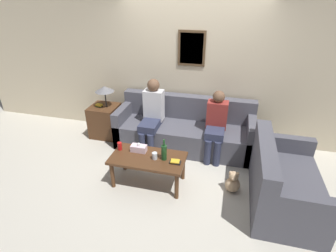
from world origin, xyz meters
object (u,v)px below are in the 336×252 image
(person_left, at_px, (152,113))
(teddy_bear, at_px, (233,182))
(wine_bottle, at_px, (164,152))
(drinking_glass, at_px, (155,156))
(couch_side, at_px, (282,184))
(person_right, at_px, (216,123))
(couch_main, at_px, (185,130))
(coffee_table, at_px, (148,161))

(person_left, relative_size, teddy_bear, 3.75)
(wine_bottle, height_order, drinking_glass, wine_bottle)
(couch_side, distance_m, person_right, 1.40)
(couch_main, xyz_separation_m, wine_bottle, (-0.07, -1.19, 0.27))
(person_left, height_order, person_right, person_left)
(couch_side, xyz_separation_m, drinking_glass, (-1.74, -0.07, 0.20))
(couch_main, distance_m, teddy_bear, 1.42)
(teddy_bear, bearing_deg, couch_main, 130.87)
(drinking_glass, relative_size, person_left, 0.08)
(wine_bottle, bearing_deg, teddy_bear, 7.10)
(person_right, relative_size, teddy_bear, 3.45)
(wine_bottle, xyz_separation_m, person_left, (-0.49, 1.01, 0.09))
(couch_main, xyz_separation_m, coffee_table, (-0.31, -1.19, 0.08))
(couch_main, relative_size, teddy_bear, 7.30)
(person_left, relative_size, person_right, 1.09)
(wine_bottle, distance_m, teddy_bear, 1.09)
(coffee_table, bearing_deg, person_left, 103.94)
(drinking_glass, height_order, teddy_bear, drinking_glass)
(wine_bottle, height_order, teddy_bear, wine_bottle)
(person_right, bearing_deg, teddy_bear, -67.51)
(drinking_glass, distance_m, teddy_bear, 1.19)
(couch_main, xyz_separation_m, person_left, (-0.56, -0.18, 0.37))
(drinking_glass, bearing_deg, couch_side, 2.23)
(coffee_table, xyz_separation_m, person_right, (0.87, 1.00, 0.24))
(wine_bottle, bearing_deg, drinking_glass, -169.99)
(person_left, distance_m, teddy_bear, 1.81)
(couch_main, relative_size, drinking_glass, 24.20)
(coffee_table, relative_size, wine_bottle, 3.35)
(couch_main, height_order, couch_side, same)
(couch_side, height_order, wine_bottle, couch_side)
(wine_bottle, distance_m, person_left, 1.13)
(coffee_table, relative_size, drinking_glass, 10.71)
(couch_main, height_order, teddy_bear, couch_main)
(couch_side, distance_m, wine_bottle, 1.64)
(person_right, bearing_deg, couch_main, 160.73)
(couch_side, height_order, drinking_glass, couch_side)
(coffee_table, relative_size, person_right, 0.94)
(drinking_glass, xyz_separation_m, person_right, (0.76, 1.02, 0.12))
(couch_side, xyz_separation_m, person_right, (-0.98, 0.95, 0.32))
(couch_side, relative_size, wine_bottle, 4.44)
(couch_main, bearing_deg, couch_side, -36.49)
(couch_side, bearing_deg, person_left, 65.34)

